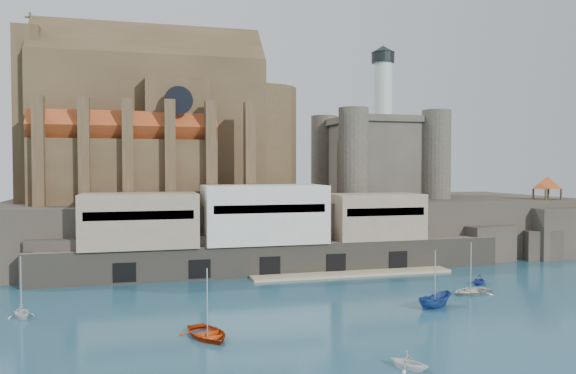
% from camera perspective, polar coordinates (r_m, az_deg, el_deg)
% --- Properties ---
extents(ground, '(300.00, 300.00, 0.00)m').
position_cam_1_polar(ground, '(66.46, 10.72, -11.66)').
color(ground, navy).
rests_on(ground, ground).
extents(promontory, '(100.00, 36.00, 10.00)m').
position_cam_1_polar(promontory, '(102.03, 1.01, -4.04)').
color(promontory, '#2A2520').
rests_on(promontory, ground).
extents(quay, '(70.00, 12.00, 13.05)m').
position_cam_1_polar(quay, '(83.76, -2.52, -4.58)').
color(quay, '#60594C').
rests_on(quay, ground).
extents(church, '(47.00, 25.93, 30.51)m').
position_cam_1_polar(church, '(100.34, -12.71, 5.65)').
color(church, '#483621').
rests_on(church, promontory).
extents(castle_keep, '(21.20, 21.20, 29.30)m').
position_cam_1_polar(castle_keep, '(108.66, 9.06, 3.38)').
color(castle_keep, '#433F35').
rests_on(castle_keep, promontory).
extents(rock_outcrop, '(14.50, 10.50, 8.70)m').
position_cam_1_polar(rock_outcrop, '(110.00, 24.82, -4.26)').
color(rock_outcrop, '#2A2520').
rests_on(rock_outcrop, ground).
extents(pavilion, '(6.40, 6.40, 5.40)m').
position_cam_1_polar(pavilion, '(109.54, 24.84, 0.28)').
color(pavilion, '#483621').
rests_on(pavilion, rock_outcrop).
extents(boat_0, '(4.63, 2.44, 6.22)m').
position_cam_1_polar(boat_0, '(53.99, -8.19, -14.88)').
color(boat_0, '#B32F07').
rests_on(boat_0, ground).
extents(boat_1, '(3.27, 3.04, 3.25)m').
position_cam_1_polar(boat_1, '(46.79, 12.18, -17.59)').
color(boat_1, white).
rests_on(boat_1, ground).
extents(boat_2, '(2.50, 2.47, 5.00)m').
position_cam_1_polar(boat_2, '(66.19, 14.69, -11.75)').
color(boat_2, navy).
rests_on(boat_2, ground).
extents(boat_4, '(3.43, 2.73, 3.46)m').
position_cam_1_polar(boat_4, '(66.18, -25.45, -11.88)').
color(boat_4, silver).
rests_on(boat_4, ground).
extents(boat_6, '(2.17, 4.31, 5.79)m').
position_cam_1_polar(boat_6, '(74.35, 18.06, -10.26)').
color(boat_6, beige).
rests_on(boat_6, ground).
extents(boat_7, '(3.10, 3.17, 3.19)m').
position_cam_1_polar(boat_7, '(80.44, 18.82, -9.33)').
color(boat_7, navy).
rests_on(boat_7, ground).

